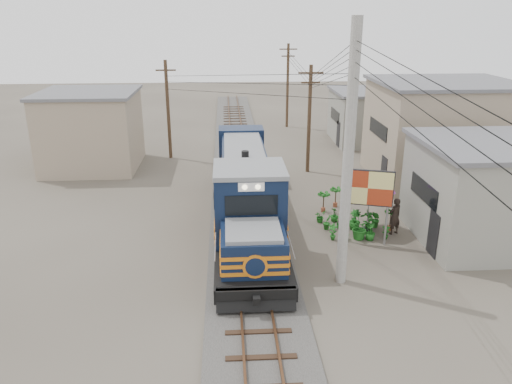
{
  "coord_description": "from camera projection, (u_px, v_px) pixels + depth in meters",
  "views": [
    {
      "loc": [
        -0.95,
        -17.73,
        10.08
      ],
      "look_at": [
        0.42,
        4.06,
        2.2
      ],
      "focal_mm": 35.0,
      "sensor_mm": 36.0,
      "label": 1
    }
  ],
  "objects": [
    {
      "name": "wooden_pole_far",
      "position": [
        288.0,
        84.0,
        45.36
      ],
      "size": [
        1.6,
        0.24,
        7.5
      ],
      "color": "#4C3826",
      "rests_on": "ground"
    },
    {
      "name": "shophouse_mid",
      "position": [
        441.0,
        131.0,
        31.07
      ],
      "size": [
        8.4,
        7.35,
        6.2
      ],
      "color": "gray",
      "rests_on": "ground"
    },
    {
      "name": "vendor",
      "position": [
        395.0,
        216.0,
        23.81
      ],
      "size": [
        0.78,
        0.67,
        1.82
      ],
      "primitive_type": "imported",
      "rotation": [
        0.0,
        0.0,
        3.57
      ],
      "color": "black",
      "rests_on": "ground"
    },
    {
      "name": "ground",
      "position": [
        252.0,
        277.0,
        20.13
      ],
      "size": [
        120.0,
        120.0,
        0.0
      ],
      "primitive_type": "plane",
      "color": "#473F35",
      "rests_on": "ground"
    },
    {
      "name": "wooden_pole_mid",
      "position": [
        309.0,
        117.0,
        32.28
      ],
      "size": [
        1.6,
        0.24,
        7.0
      ],
      "color": "#4C3826",
      "rests_on": "ground"
    },
    {
      "name": "shophouse_left",
      "position": [
        91.0,
        130.0,
        33.67
      ],
      "size": [
        6.3,
        6.3,
        5.2
      ],
      "color": "gray",
      "rests_on": "ground"
    },
    {
      "name": "utility_pole_main",
      "position": [
        348.0,
        160.0,
        18.16
      ],
      "size": [
        0.4,
        0.4,
        10.0
      ],
      "color": "#9E9B93",
      "rests_on": "ground"
    },
    {
      "name": "power_lines",
      "position": [
        240.0,
        65.0,
        25.52
      ],
      "size": [
        9.65,
        19.0,
        3.3
      ],
      "color": "black",
      "rests_on": "ground"
    },
    {
      "name": "market_umbrella",
      "position": [
        370.0,
        184.0,
        23.71
      ],
      "size": [
        2.96,
        2.96,
        2.73
      ],
      "rotation": [
        0.0,
        0.0,
        0.22
      ],
      "color": "black",
      "rests_on": "ground"
    },
    {
      "name": "plant_nursery",
      "position": [
        354.0,
        224.0,
        23.98
      ],
      "size": [
        3.29,
        3.13,
        1.12
      ],
      "color": "#1C621C",
      "rests_on": "ground"
    },
    {
      "name": "wooden_pole_left",
      "position": [
        168.0,
        108.0,
        35.48
      ],
      "size": [
        1.6,
        0.24,
        7.0
      ],
      "color": "#4C3826",
      "rests_on": "ground"
    },
    {
      "name": "billboard",
      "position": [
        368.0,
        190.0,
        22.27
      ],
      "size": [
        2.22,
        0.8,
        3.54
      ],
      "rotation": [
        0.0,
        0.0,
        -0.3
      ],
      "color": "#99999E",
      "rests_on": "ground"
    },
    {
      "name": "ballast",
      "position": [
        243.0,
        192.0,
        29.49
      ],
      "size": [
        3.6,
        70.0,
        0.16
      ],
      "primitive_type": "cube",
      "color": "#595651",
      "rests_on": "ground"
    },
    {
      "name": "shophouse_back",
      "position": [
        371.0,
        116.0,
        40.71
      ],
      "size": [
        6.3,
        6.3,
        4.2
      ],
      "color": "gray",
      "rests_on": "ground"
    },
    {
      "name": "shophouse_front",
      "position": [
        499.0,
        191.0,
        22.82
      ],
      "size": [
        7.35,
        6.3,
        4.7
      ],
      "color": "gray",
      "rests_on": "ground"
    },
    {
      "name": "track",
      "position": [
        243.0,
        189.0,
        29.43
      ],
      "size": [
        1.15,
        70.0,
        0.12
      ],
      "color": "#51331E",
      "rests_on": "ground"
    },
    {
      "name": "locomotive",
      "position": [
        246.0,
        192.0,
        24.55
      ],
      "size": [
        2.99,
        16.25,
        4.03
      ],
      "color": "black",
      "rests_on": "ground"
    }
  ]
}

